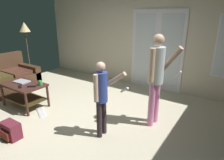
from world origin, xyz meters
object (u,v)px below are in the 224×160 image
(laptop_closed, at_px, (22,81))
(dvd_remote_slim, at_px, (32,86))
(floor_lamp, at_px, (25,31))
(backpack, at_px, (11,130))
(cup_near_edge, at_px, (40,83))
(tv_remote_black, at_px, (20,86))
(coffee_table, at_px, (24,90))
(person_adult, at_px, (157,73))
(loose_keyboard, at_px, (41,112))
(person_child, at_px, (102,93))

(laptop_closed, height_order, dvd_remote_slim, laptop_closed)
(floor_lamp, xyz_separation_m, backpack, (2.41, -2.05, -1.31))
(backpack, bearing_deg, cup_near_edge, 115.48)
(backpack, height_order, cup_near_edge, cup_near_edge)
(tv_remote_black, bearing_deg, cup_near_edge, 80.64)
(tv_remote_black, bearing_deg, coffee_table, 159.78)
(coffee_table, height_order, backpack, coffee_table)
(cup_near_edge, relative_size, dvd_remote_slim, 0.57)
(tv_remote_black, bearing_deg, backpack, -12.02)
(cup_near_edge, xyz_separation_m, tv_remote_black, (-0.26, -0.30, -0.04))
(laptop_closed, xyz_separation_m, dvd_remote_slim, (0.44, -0.06, -0.00))
(person_adult, relative_size, cup_near_edge, 16.75)
(coffee_table, relative_size, loose_keyboard, 2.07)
(backpack, relative_size, laptop_closed, 1.02)
(cup_near_edge, bearing_deg, dvd_remote_slim, -111.57)
(person_child, xyz_separation_m, floor_lamp, (-3.59, 1.16, 0.69))
(person_adult, height_order, dvd_remote_slim, person_adult)
(dvd_remote_slim, bearing_deg, person_adult, -15.88)
(person_child, xyz_separation_m, backpack, (-1.18, -0.89, -0.61))
(backpack, bearing_deg, person_adult, 44.34)
(laptop_closed, relative_size, dvd_remote_slim, 1.91)
(laptop_closed, xyz_separation_m, cup_near_edge, (0.51, 0.10, 0.04))
(person_adult, bearing_deg, loose_keyboard, -156.69)
(cup_near_edge, bearing_deg, floor_lamp, 151.25)
(person_child, distance_m, dvd_remote_slim, 1.73)
(backpack, distance_m, tv_remote_black, 1.07)
(cup_near_edge, distance_m, dvd_remote_slim, 0.18)
(person_child, distance_m, loose_keyboard, 1.67)
(dvd_remote_slim, bearing_deg, floor_lamp, 109.67)
(floor_lamp, distance_m, laptop_closed, 2.07)
(coffee_table, height_order, dvd_remote_slim, dvd_remote_slim)
(coffee_table, bearing_deg, laptop_closed, 160.76)
(person_child, distance_m, tv_remote_black, 1.93)
(cup_near_edge, bearing_deg, person_child, -3.22)
(coffee_table, xyz_separation_m, dvd_remote_slim, (0.31, -0.02, 0.15))
(floor_lamp, height_order, tv_remote_black, floor_lamp)
(person_adult, xyz_separation_m, cup_near_edge, (-2.21, -0.71, -0.41))
(person_adult, bearing_deg, backpack, -135.66)
(loose_keyboard, xyz_separation_m, cup_near_edge, (-0.15, 0.17, 0.55))
(dvd_remote_slim, bearing_deg, loose_keyboard, -38.17)
(coffee_table, xyz_separation_m, backpack, (0.85, -0.84, -0.24))
(loose_keyboard, relative_size, tv_remote_black, 2.66)
(loose_keyboard, xyz_separation_m, laptop_closed, (-0.66, 0.07, 0.52))
(coffee_table, bearing_deg, floor_lamp, 142.20)
(cup_near_edge, bearing_deg, tv_remote_black, -130.67)
(person_adult, distance_m, dvd_remote_slim, 2.48)
(floor_lamp, xyz_separation_m, tv_remote_black, (1.69, -1.37, -0.92))
(loose_keyboard, relative_size, laptop_closed, 1.39)
(laptop_closed, bearing_deg, person_adult, 12.11)
(coffee_table, bearing_deg, backpack, -44.65)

